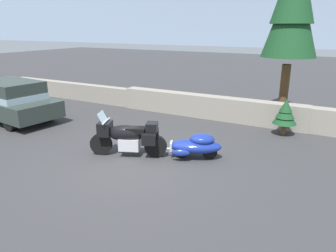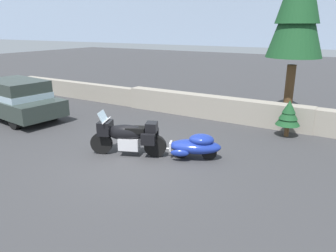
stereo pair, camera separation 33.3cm
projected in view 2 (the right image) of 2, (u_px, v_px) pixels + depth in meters
ground_plane at (136, 162)px, 9.14m from camera, size 80.00×80.00×0.00m
stone_guard_wall at (227, 110)px, 13.06m from camera, size 24.00×0.59×0.95m
touring_motorcycle at (127, 135)px, 9.44m from camera, size 2.18×1.26×1.33m
car_shaped_trailer at (195, 145)px, 9.23m from camera, size 2.17×1.22×0.76m
suv_at_left_edge at (15, 98)px, 13.27m from camera, size 4.99×2.50×1.63m
pine_sapling_near at (289, 114)px, 11.03m from camera, size 0.83×0.83×1.30m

